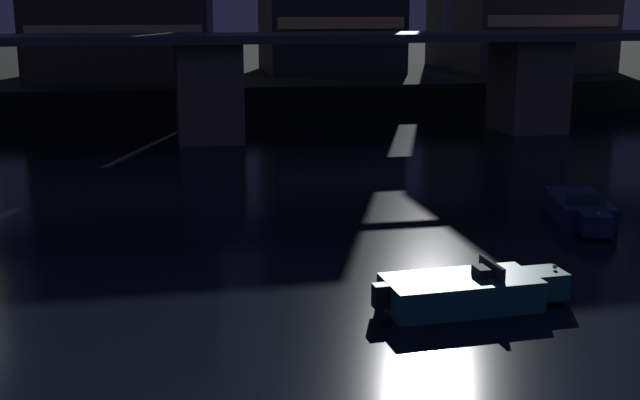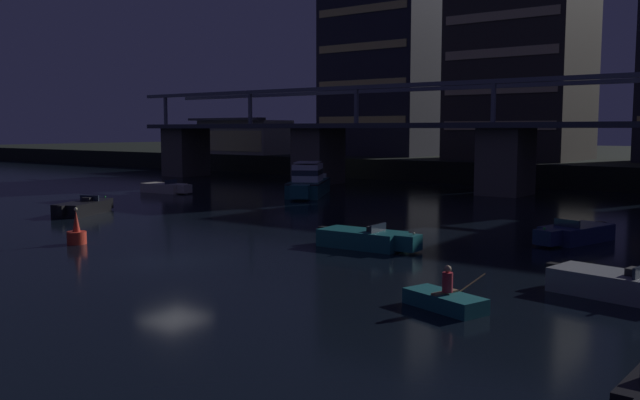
{
  "view_description": "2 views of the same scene",
  "coord_description": "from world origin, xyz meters",
  "views": [
    {
      "loc": [
        -3.04,
        -11.26,
        7.54
      ],
      "look_at": [
        2.48,
        16.01,
        0.93
      ],
      "focal_mm": 45.95,
      "sensor_mm": 36.0,
      "label": 1
    },
    {
      "loc": [
        21.4,
        -18.37,
        5.43
      ],
      "look_at": [
        -1.89,
        12.6,
        1.38
      ],
      "focal_mm": 37.96,
      "sensor_mm": 36.0,
      "label": 2
    }
  ],
  "objects": [
    {
      "name": "speedboat_near_right",
      "position": [
        4.62,
        7.45,
        0.41
      ],
      "size": [
        5.22,
        1.98,
        1.16
      ],
      "color": "#196066",
      "rests_on": "ground"
    },
    {
      "name": "river_bridge",
      "position": [
        0.0,
        35.77,
        4.02
      ],
      "size": [
        84.19,
        6.4,
        9.38
      ],
      "color": "#605B51",
      "rests_on": "ground"
    },
    {
      "name": "far_riverbank",
      "position": [
        0.0,
        83.78,
        1.1
      ],
      "size": [
        240.0,
        80.0,
        2.2
      ],
      "primitive_type": "cube",
      "color": "black",
      "rests_on": "ground"
    },
    {
      "name": "speedboat_mid_left",
      "position": [
        11.8,
        14.87,
        0.41
      ],
      "size": [
        2.8,
        5.18,
        1.16
      ],
      "color": "#19234C",
      "rests_on": "ground"
    }
  ]
}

